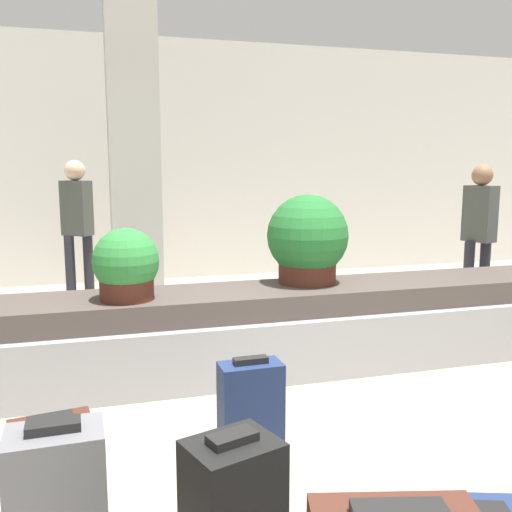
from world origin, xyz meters
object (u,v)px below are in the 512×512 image
object	(u,v)px
pillar	(134,160)
traveler_0	(479,226)
potted_plant_2	(308,240)
suitcase_1	(54,477)
potted_plant_1	(126,266)
traveler_2	(77,219)
suitcase_7	(251,424)

from	to	relation	value
pillar	traveler_0	bearing A→B (deg)	-10.95
potted_plant_2	traveler_0	xyz separation A→B (m)	(2.33, 0.98, -0.05)
pillar	potted_plant_2	bearing A→B (deg)	-54.31
suitcase_1	potted_plant_1	world-z (taller)	potted_plant_1
suitcase_1	traveler_0	bearing A→B (deg)	24.55
suitcase_1	potted_plant_2	distance (m)	2.63
pillar	potted_plant_1	distance (m)	2.00
traveler_0	traveler_2	distance (m)	4.38
potted_plant_1	potted_plant_2	bearing A→B (deg)	7.73
pillar	traveler_2	world-z (taller)	pillar
pillar	suitcase_7	world-z (taller)	pillar
suitcase_1	traveler_2	bearing A→B (deg)	80.44
potted_plant_2	traveler_2	distance (m)	3.09
traveler_2	suitcase_1	bearing A→B (deg)	-51.81
suitcase_7	potted_plant_1	distance (m)	1.63
suitcase_1	suitcase_7	size ratio (longest dim) A/B	0.80
suitcase_1	potted_plant_1	bearing A→B (deg)	66.31
traveler_0	traveler_2	bearing A→B (deg)	52.00
suitcase_1	suitcase_7	distance (m)	0.90
suitcase_1	potted_plant_1	xyz separation A→B (m)	(0.41, 1.58, 0.61)
traveler_0	traveler_2	size ratio (longest dim) A/B	0.97
pillar	suitcase_1	xyz separation A→B (m)	(-0.62, -3.43, -1.35)
pillar	suitcase_1	world-z (taller)	pillar
suitcase_7	potted_plant_2	distance (m)	2.00
pillar	traveler_2	xyz separation A→B (m)	(-0.58, 0.87, -0.65)
pillar	suitcase_1	bearing A→B (deg)	-100.32
traveler_0	traveler_2	xyz separation A→B (m)	(-4.10, 1.56, 0.03)
potted_plant_1	potted_plant_2	size ratio (longest dim) A/B	0.71
suitcase_7	suitcase_1	bearing A→B (deg)	-173.53
suitcase_7	traveler_2	distance (m)	4.31
potted_plant_1	traveler_0	xyz separation A→B (m)	(3.73, 1.17, 0.05)
pillar	potted_plant_2	world-z (taller)	pillar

